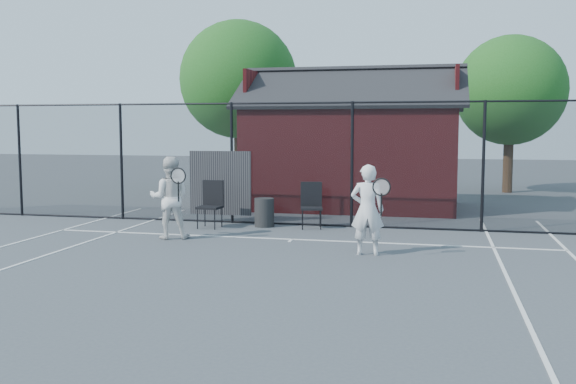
% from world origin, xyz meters
% --- Properties ---
extents(ground, '(80.00, 80.00, 0.00)m').
position_xyz_m(ground, '(0.00, 0.00, 0.00)').
color(ground, '#41474B').
rests_on(ground, ground).
extents(court_lines, '(11.02, 18.00, 0.01)m').
position_xyz_m(court_lines, '(0.00, -1.32, 0.01)').
color(court_lines, silver).
rests_on(court_lines, ground).
extents(fence, '(22.04, 3.00, 3.00)m').
position_xyz_m(fence, '(-0.30, 5.00, 1.45)').
color(fence, black).
rests_on(fence, ground).
extents(clubhouse, '(6.50, 4.36, 4.19)m').
position_xyz_m(clubhouse, '(0.50, 9.00, 1.61)').
color(clubhouse, maroon).
rests_on(clubhouse, ground).
extents(tree_left, '(4.48, 4.48, 6.44)m').
position_xyz_m(tree_left, '(-4.50, 13.50, 4.19)').
color(tree_left, '#322614').
rests_on(tree_left, ground).
extents(tree_right, '(3.97, 3.97, 5.70)m').
position_xyz_m(tree_right, '(5.50, 14.50, 3.71)').
color(tree_right, '#322614').
rests_on(tree_right, ground).
extents(player_front, '(0.78, 0.58, 1.71)m').
position_xyz_m(player_front, '(1.73, 1.72, 0.86)').
color(player_front, white).
rests_on(player_front, ground).
extents(player_back, '(1.04, 0.89, 1.76)m').
position_xyz_m(player_back, '(-2.60, 2.55, 0.88)').
color(player_back, silver).
rests_on(player_back, ground).
extents(chair_left, '(0.56, 0.58, 1.10)m').
position_xyz_m(chair_left, '(-2.27, 4.10, 0.55)').
color(chair_left, black).
rests_on(chair_left, ground).
extents(chair_right, '(0.62, 0.63, 1.06)m').
position_xyz_m(chair_right, '(0.10, 4.60, 0.53)').
color(chair_right, black).
rests_on(chair_right, ground).
extents(waste_bin, '(0.52, 0.52, 0.69)m').
position_xyz_m(waste_bin, '(-1.06, 4.60, 0.34)').
color(waste_bin, '#262626').
rests_on(waste_bin, ground).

